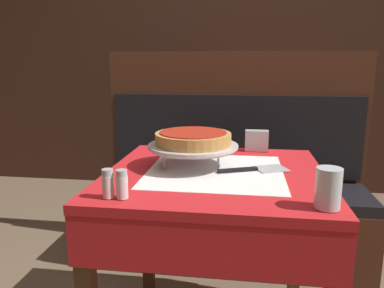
% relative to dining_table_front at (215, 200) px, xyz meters
% --- Properties ---
extents(dining_table_front, '(0.77, 0.77, 0.75)m').
position_rel_dining_table_front_xyz_m(dining_table_front, '(0.00, 0.00, 0.00)').
color(dining_table_front, red).
rests_on(dining_table_front, ground_plane).
extents(dining_table_rear, '(0.67, 0.67, 0.74)m').
position_rel_dining_table_front_xyz_m(dining_table_rear, '(0.12, 1.64, -0.00)').
color(dining_table_rear, red).
rests_on(dining_table_rear, ground_plane).
extents(booth_bench, '(1.50, 0.45, 1.19)m').
position_rel_dining_table_front_xyz_m(booth_bench, '(0.05, 0.77, -0.29)').
color(booth_bench, '#4C2819').
rests_on(booth_bench, ground_plane).
extents(back_wall_panel, '(6.00, 0.04, 2.40)m').
position_rel_dining_table_front_xyz_m(back_wall_panel, '(0.00, 2.06, 0.57)').
color(back_wall_panel, '#3D2319').
rests_on(back_wall_panel, ground_plane).
extents(pizza_pan_stand, '(0.33, 0.33, 0.08)m').
position_rel_dining_table_front_xyz_m(pizza_pan_stand, '(-0.09, 0.05, 0.19)').
color(pizza_pan_stand, '#ADADB2').
rests_on(pizza_pan_stand, dining_table_front).
extents(deep_dish_pizza, '(0.28, 0.28, 0.05)m').
position_rel_dining_table_front_xyz_m(deep_dish_pizza, '(-0.09, 0.05, 0.22)').
color(deep_dish_pizza, '#C68E47').
rests_on(deep_dish_pizza, pizza_pan_stand).
extents(pizza_server, '(0.26, 0.15, 0.01)m').
position_rel_dining_table_front_xyz_m(pizza_server, '(0.14, 0.02, 0.12)').
color(pizza_server, '#BCBCC1').
rests_on(pizza_server, dining_table_front).
extents(water_glass_near, '(0.07, 0.07, 0.11)m').
position_rel_dining_table_front_xyz_m(water_glass_near, '(0.32, -0.31, 0.17)').
color(water_glass_near, silver).
rests_on(water_glass_near, dining_table_front).
extents(salt_shaker, '(0.03, 0.03, 0.08)m').
position_rel_dining_table_front_xyz_m(salt_shaker, '(-0.28, -0.32, 0.15)').
color(salt_shaker, silver).
rests_on(salt_shaker, dining_table_front).
extents(pepper_shaker, '(0.03, 0.03, 0.08)m').
position_rel_dining_table_front_xyz_m(pepper_shaker, '(-0.24, -0.32, 0.15)').
color(pepper_shaker, silver).
rests_on(pepper_shaker, dining_table_front).
extents(napkin_holder, '(0.10, 0.05, 0.09)m').
position_rel_dining_table_front_xyz_m(napkin_holder, '(0.15, 0.34, 0.16)').
color(napkin_holder, '#B2B2B7').
rests_on(napkin_holder, dining_table_front).
extents(condiment_caddy, '(0.12, 0.12, 0.18)m').
position_rel_dining_table_front_xyz_m(condiment_caddy, '(0.09, 1.59, 0.15)').
color(condiment_caddy, black).
rests_on(condiment_caddy, dining_table_rear).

